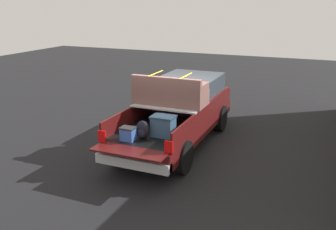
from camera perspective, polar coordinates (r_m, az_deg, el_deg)
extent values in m
plane|color=black|center=(11.24, 1.20, -4.54)|extent=(40.00, 40.00, 0.00)
cube|color=#470F0F|center=(11.02, 1.22, -1.49)|extent=(5.50, 1.92, 0.44)
cube|color=black|center=(9.90, -1.36, -2.21)|extent=(2.80, 1.80, 0.04)
cube|color=#470F0F|center=(10.23, -6.12, -0.31)|extent=(2.80, 0.06, 0.50)
cube|color=#470F0F|center=(9.50, 3.75, -1.63)|extent=(2.80, 0.06, 0.50)
cube|color=#470F0F|center=(11.03, 1.57, 1.08)|extent=(0.06, 1.80, 0.50)
cube|color=#470F0F|center=(8.50, -6.04, -5.64)|extent=(0.55, 1.80, 0.04)
cube|color=#B2B2B7|center=(10.43, 0.38, 1.68)|extent=(1.25, 1.92, 0.04)
cube|color=#470F0F|center=(12.10, 3.62, 2.50)|extent=(2.30, 1.92, 0.50)
cube|color=#2D3842|center=(11.89, 3.51, 4.82)|extent=(1.94, 1.76, 0.54)
cube|color=#470F0F|center=(13.36, 5.56, 3.59)|extent=(0.40, 1.82, 0.38)
cube|color=#B2B2B7|center=(8.76, -5.48, -7.33)|extent=(0.24, 1.92, 0.24)
cube|color=red|center=(9.08, -10.17, -3.24)|extent=(0.06, 0.20, 0.28)
cube|color=red|center=(8.29, 0.13, -4.95)|extent=(0.06, 0.20, 0.28)
cylinder|color=black|center=(12.94, 0.49, 0.44)|extent=(0.87, 0.30, 0.87)
cylinder|color=black|center=(12.40, 8.02, -0.47)|extent=(0.87, 0.30, 0.87)
cylinder|color=black|center=(9.98, -7.28, -4.87)|extent=(0.87, 0.30, 0.87)
cylinder|color=black|center=(9.27, 2.24, -6.51)|extent=(0.87, 0.30, 0.87)
cube|color=#335170|center=(9.27, -0.74, -1.86)|extent=(0.40, 0.55, 0.48)
cube|color=#23394E|center=(9.19, -0.75, -0.29)|extent=(0.44, 0.59, 0.05)
ellipsoid|color=black|center=(9.15, -3.91, -2.25)|extent=(0.20, 0.35, 0.45)
ellipsoid|color=black|center=(9.08, -4.21, -2.87)|extent=(0.09, 0.25, 0.20)
cube|color=#3359B2|center=(9.06, -6.21, -3.03)|extent=(0.26, 0.34, 0.30)
cube|color=#262628|center=(9.01, -6.24, -2.01)|extent=(0.28, 0.36, 0.04)
cube|color=brown|center=(10.37, 0.38, 2.90)|extent=(0.86, 2.02, 0.42)
cube|color=brown|center=(9.96, -0.39, 4.74)|extent=(0.16, 2.02, 0.40)
cube|color=brown|center=(10.71, -4.03, 5.09)|extent=(0.62, 0.20, 0.22)
cube|color=brown|center=(10.03, 5.32, 4.23)|extent=(0.62, 0.20, 0.22)
cube|color=yellow|center=(10.41, -1.94, 6.45)|extent=(0.96, 0.03, 0.02)
cube|color=yellow|center=(10.07, 2.79, 6.07)|extent=(0.96, 0.03, 0.02)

